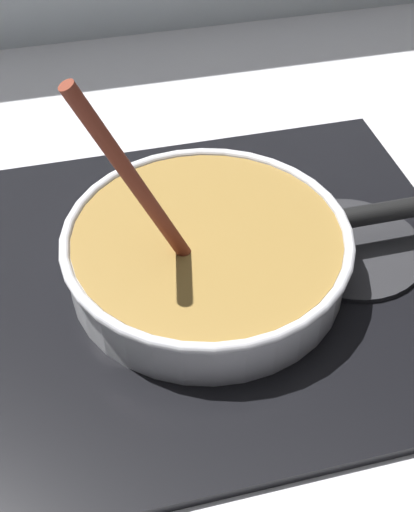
{
  "coord_description": "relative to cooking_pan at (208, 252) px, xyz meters",
  "views": [
    {
      "loc": [
        0.03,
        -0.3,
        0.53
      ],
      "look_at": [
        0.15,
        0.19,
        0.04
      ],
      "focal_mm": 48.03,
      "sensor_mm": 36.0,
      "label": 1
    }
  ],
  "objects": [
    {
      "name": "spare_burner",
      "position": [
        0.16,
        0.0,
        -0.03
      ],
      "size": [
        0.16,
        0.16,
        0.01
      ],
      "primitive_type": "cylinder",
      "color": "#262628",
      "rests_on": "hob_plate"
    },
    {
      "name": "hob_plate",
      "position": [
        -0.0,
        0.0,
        -0.04
      ],
      "size": [
        0.56,
        0.48,
        0.01
      ],
      "primitive_type": "cube",
      "color": "black",
      "rests_on": "ground"
    },
    {
      "name": "burner_ring",
      "position": [
        -0.0,
        0.0,
        -0.03
      ],
      "size": [
        0.2,
        0.2,
        0.01
      ],
      "primitive_type": "torus",
      "color": "#592D0C",
      "rests_on": "hob_plate"
    },
    {
      "name": "cooking_pan",
      "position": [
        0.0,
        0.0,
        0.0
      ],
      "size": [
        0.44,
        0.3,
        0.26
      ],
      "color": "silver",
      "rests_on": "hob_plate"
    },
    {
      "name": "ground",
      "position": [
        -0.15,
        -0.19,
        -0.07
      ],
      "size": [
        2.4,
        1.6,
        0.04
      ],
      "primitive_type": "cube",
      "color": "#B7B7BC"
    }
  ]
}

